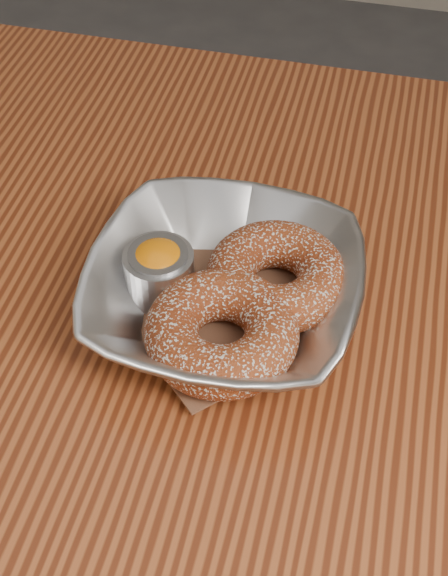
% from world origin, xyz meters
% --- Properties ---
extents(table, '(1.20, 0.80, 0.75)m').
position_xyz_m(table, '(0.00, 0.00, 0.65)').
color(table, brown).
rests_on(table, ground_plane).
extents(serving_bowl, '(0.21, 0.21, 0.05)m').
position_xyz_m(serving_bowl, '(-0.05, 0.03, 0.78)').
color(serving_bowl, '#B6B9BD').
rests_on(serving_bowl, table).
extents(parchment, '(0.21, 0.21, 0.00)m').
position_xyz_m(parchment, '(-0.05, 0.03, 0.76)').
color(parchment, brown).
rests_on(parchment, table).
extents(donut_back, '(0.12, 0.12, 0.04)m').
position_xyz_m(donut_back, '(-0.01, 0.05, 0.78)').
color(donut_back, maroon).
rests_on(donut_back, parchment).
extents(donut_front, '(0.13, 0.13, 0.04)m').
position_xyz_m(donut_front, '(-0.04, -0.01, 0.78)').
color(donut_front, maroon).
rests_on(donut_front, parchment).
extents(ramekin, '(0.05, 0.05, 0.05)m').
position_xyz_m(ramekin, '(-0.10, 0.03, 0.78)').
color(ramekin, '#B6B9BD').
rests_on(ramekin, table).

